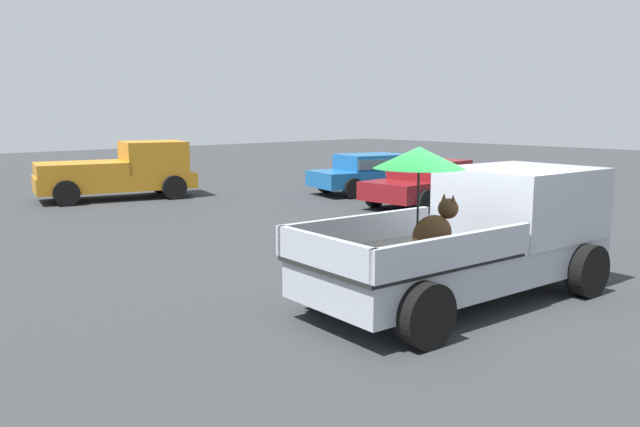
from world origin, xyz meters
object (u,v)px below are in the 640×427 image
object	(u,v)px
pickup_truck_red	(122,171)
parked_sedan_far	(428,180)
parked_sedan_near	(373,171)
pickup_truck_main	(481,234)

from	to	relation	value
pickup_truck_red	parked_sedan_far	distance (m)	9.60
parked_sedan_near	parked_sedan_far	bearing A→B (deg)	-92.04
parked_sedan_near	pickup_truck_main	bearing A→B (deg)	-115.78
parked_sedan_near	parked_sedan_far	xyz separation A→B (m)	(-0.85, -3.04, 0.00)
parked_sedan_far	pickup_truck_red	bearing A→B (deg)	-54.30
pickup_truck_main	parked_sedan_far	size ratio (longest dim) A/B	1.18
pickup_truck_main	parked_sedan_near	xyz separation A→B (m)	(7.82, 9.52, -0.23)
parked_sedan_near	parked_sedan_far	size ratio (longest dim) A/B	1.05
pickup_truck_red	parked_sedan_near	world-z (taller)	pickup_truck_red
parked_sedan_near	parked_sedan_far	distance (m)	3.16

